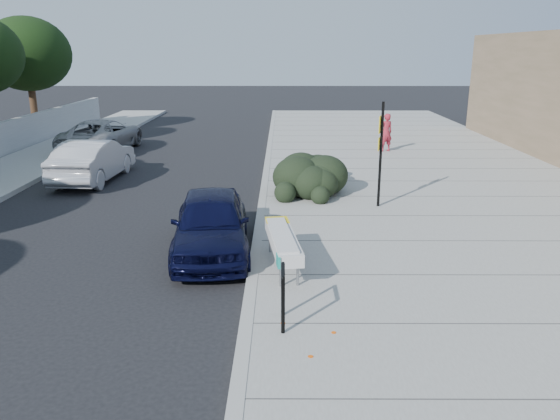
{
  "coord_description": "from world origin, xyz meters",
  "views": [
    {
      "loc": [
        0.58,
        -9.99,
        4.44
      ],
      "look_at": [
        0.54,
        1.65,
        1.0
      ],
      "focal_mm": 35.0,
      "sensor_mm": 36.0,
      "label": 1
    }
  ],
  "objects": [
    {
      "name": "tree_far_f",
      "position": [
        -12.5,
        19.0,
        4.19
      ],
      "size": [
        4.4,
        4.4,
        6.07
      ],
      "color": "#332114",
      "rests_on": "ground"
    },
    {
      "name": "suv_silver",
      "position": [
        -7.5,
        14.38,
        0.72
      ],
      "size": [
        2.77,
        5.36,
        1.44
      ],
      "primitive_type": "imported",
      "rotation": [
        0.0,
        0.0,
        3.07
      ],
      "color": "gray",
      "rests_on": "ground"
    },
    {
      "name": "sidewalk_near",
      "position": [
        5.6,
        5.0,
        0.07
      ],
      "size": [
        11.2,
        50.0,
        0.15
      ],
      "primitive_type": "cube",
      "color": "gray",
      "rests_on": "ground"
    },
    {
      "name": "sedan_navy",
      "position": [
        -1.01,
        1.62,
        0.7
      ],
      "size": [
        2.05,
        4.28,
        1.41
      ],
      "primitive_type": "imported",
      "rotation": [
        0.0,
        0.0,
        0.1
      ],
      "color": "black",
      "rests_on": "ground"
    },
    {
      "name": "bike_rack",
      "position": [
        0.6,
        -2.0,
        0.73
      ],
      "size": [
        0.06,
        0.66,
        0.96
      ],
      "rotation": [
        0.0,
        0.0,
        -0.0
      ],
      "color": "black",
      "rests_on": "sidewalk_near"
    },
    {
      "name": "pedestrian",
      "position": [
        5.09,
        13.63,
        0.97
      ],
      "size": [
        0.69,
        0.57,
        1.63
      ],
      "primitive_type": "imported",
      "rotation": [
        0.0,
        0.0,
        3.49
      ],
      "color": "#9F2232",
      "rests_on": "sidewalk_near"
    },
    {
      "name": "curb_near",
      "position": [
        0.0,
        5.0,
        0.08
      ],
      "size": [
        0.22,
        50.0,
        0.17
      ],
      "primitive_type": "cube",
      "color": "#9E9E99",
      "rests_on": "ground"
    },
    {
      "name": "wagon_silver",
      "position": [
        -6.0,
        8.68,
        0.73
      ],
      "size": [
        1.79,
        4.49,
        1.45
      ],
      "primitive_type": "imported",
      "rotation": [
        0.0,
        0.0,
        3.08
      ],
      "color": "silver",
      "rests_on": "ground"
    },
    {
      "name": "bench",
      "position": [
        0.6,
        0.39,
        0.73
      ],
      "size": [
        0.8,
        2.47,
        0.73
      ],
      "rotation": [
        0.0,
        0.0,
        0.13
      ],
      "color": "gray",
      "rests_on": "sidewalk_near"
    },
    {
      "name": "hedge",
      "position": [
        1.5,
        7.0,
        0.84
      ],
      "size": [
        2.05,
        3.78,
        1.38
      ],
      "primitive_type": "ellipsoid",
      "rotation": [
        0.0,
        0.0,
        0.06
      ],
      "color": "black",
      "rests_on": "sidewalk_near"
    },
    {
      "name": "ground",
      "position": [
        0.0,
        0.0,
        0.0
      ],
      "size": [
        120.0,
        120.0,
        0.0
      ],
      "primitive_type": "plane",
      "color": "black",
      "rests_on": "ground"
    },
    {
      "name": "sign_post",
      "position": [
        3.3,
        4.95,
        1.8
      ],
      "size": [
        0.16,
        0.33,
        2.93
      ],
      "rotation": [
        0.0,
        0.0,
        -0.32
      ],
      "color": "black",
      "rests_on": "sidewalk_near"
    }
  ]
}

